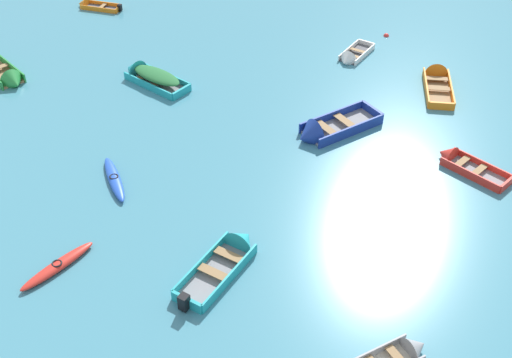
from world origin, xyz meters
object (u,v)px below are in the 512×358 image
Objects in this scene: rowboat_grey_far_back at (398,357)px; mooring_buoy_between_boats_left at (386,36)px; rowboat_deep_blue_foreground_center at (322,132)px; rowboat_white_near_left at (351,58)px; rowboat_orange_back_row_right at (91,6)px; rowboat_red_back_row_left at (459,162)px; rowboat_turquoise_outer_right at (148,75)px; rowboat_turquoise_far_right at (230,255)px; kayak_blue_distant_center at (114,179)px; kayak_red_near_right at (58,266)px; rowboat_green_midfield_right at (8,78)px; rowboat_orange_near_camera at (436,78)px.

rowboat_grey_far_back is 24.24m from mooring_buoy_between_boats_left.
rowboat_grey_far_back is at bearing -79.12° from rowboat_deep_blue_foreground_center.
rowboat_white_near_left reaches higher than rowboat_orange_back_row_right.
rowboat_turquoise_outer_right is at bearing 157.57° from rowboat_red_back_row_left.
rowboat_turquoise_far_right reaches higher than kayak_blue_distant_center.
kayak_red_near_right is 13.02m from rowboat_grey_far_back.
rowboat_grey_far_back is (2.50, -13.03, -0.06)m from rowboat_deep_blue_foreground_center.
rowboat_turquoise_outer_right is at bearing -164.02° from rowboat_white_near_left.
kayak_blue_distant_center reaches higher than kayak_red_near_right.
rowboat_turquoise_outer_right reaches higher than kayak_red_near_right.
rowboat_grey_far_back is at bearing -35.28° from rowboat_turquoise_far_right.
rowboat_red_back_row_left is (9.83, 6.83, -0.03)m from rowboat_turquoise_far_right.
kayak_red_near_right is at bearing -98.91° from kayak_blue_distant_center.
kayak_blue_distant_center is at bearing -131.77° from rowboat_white_near_left.
rowboat_turquoise_far_right is at bearing -37.67° from kayak_blue_distant_center.
kayak_red_near_right is at bearing -123.66° from rowboat_white_near_left.
rowboat_grey_far_back is at bearing -40.65° from rowboat_green_midfield_right.
kayak_blue_distant_center is 0.98× the size of rowboat_red_back_row_left.
rowboat_orange_near_camera reaches higher than rowboat_orange_back_row_right.
kayak_red_near_right is 22.62m from rowboat_orange_near_camera.
rowboat_green_midfield_right is 0.84× the size of rowboat_deep_blue_foreground_center.
rowboat_turquoise_outer_right is 1.29× the size of rowboat_red_back_row_left.
rowboat_white_near_left is 0.73× the size of rowboat_orange_near_camera.
rowboat_deep_blue_foreground_center is at bearing -109.51° from mooring_buoy_between_boats_left.
rowboat_deep_blue_foreground_center is (10.10, 9.78, 0.09)m from kayak_red_near_right.
rowboat_white_near_left is at bearing 56.34° from kayak_red_near_right.
rowboat_deep_blue_foreground_center reaches higher than rowboat_red_back_row_left.
rowboat_deep_blue_foreground_center is 11.85m from mooring_buoy_between_boats_left.
rowboat_green_midfield_right is 1.15× the size of rowboat_red_back_row_left.
rowboat_white_near_left is 0.68× the size of rowboat_deep_blue_foreground_center.
kayak_blue_distant_center is at bearing 143.54° from rowboat_grey_far_back.
rowboat_orange_back_row_right is 19.50m from mooring_buoy_between_boats_left.
rowboat_green_midfield_right is (-7.17, 13.73, 0.07)m from kayak_red_near_right.
rowboat_turquoise_outer_right reaches higher than rowboat_grey_far_back.
kayak_blue_distant_center is (-10.89, -12.19, 0.00)m from rowboat_white_near_left.
rowboat_turquoise_outer_right is at bearing 5.09° from rowboat_green_midfield_right.
rowboat_orange_near_camera is at bearing -66.56° from mooring_buoy_between_boats_left.
rowboat_turquoise_far_right is at bearing -145.21° from rowboat_red_back_row_left.
rowboat_orange_back_row_right reaches higher than mooring_buoy_between_boats_left.
rowboat_turquoise_outer_right is (-11.21, -3.21, 0.19)m from rowboat_white_near_left.
rowboat_deep_blue_foreground_center reaches higher than kayak_blue_distant_center.
kayak_red_near_right is (-11.74, -17.63, 0.00)m from rowboat_white_near_left.
rowboat_turquoise_outer_right reaches higher than kayak_blue_distant_center.
rowboat_deep_blue_foreground_center is at bearing 25.15° from kayak_blue_distant_center.
rowboat_turquoise_far_right is 1.13× the size of rowboat_green_midfield_right.
rowboat_deep_blue_foreground_center is 13.26m from rowboat_grey_far_back.
rowboat_turquoise_far_right is 11.98m from rowboat_red_back_row_left.
rowboat_orange_near_camera is (21.63, -8.08, 0.05)m from rowboat_orange_back_row_right.
rowboat_deep_blue_foreground_center reaches higher than rowboat_orange_back_row_right.
rowboat_white_near_left is at bearing -19.59° from rowboat_orange_back_row_right.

